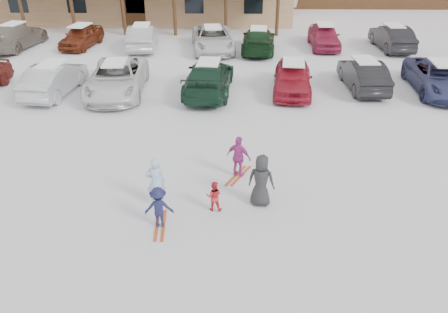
{
  "coord_description": "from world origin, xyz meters",
  "views": [
    {
      "loc": [
        0.56,
        -10.71,
        7.45
      ],
      "look_at": [
        0.3,
        1.0,
        1.0
      ],
      "focal_mm": 35.0,
      "sensor_mm": 36.0,
      "label": 1
    }
  ],
  "objects_px": {
    "parked_car_2": "(117,78)",
    "parked_car_10": "(213,39)",
    "adult_skier": "(156,182)",
    "toddler_red": "(214,196)",
    "parked_car_1": "(54,79)",
    "child_magenta": "(239,157)",
    "parked_car_13": "(392,37)",
    "parked_car_6": "(440,78)",
    "parked_car_12": "(324,36)",
    "parked_car_4": "(293,77)",
    "bystander_dark": "(261,181)",
    "parked_car_5": "(363,75)",
    "parked_car_9": "(142,37)",
    "parked_car_8": "(81,36)",
    "parked_car_7": "(15,36)",
    "parked_car_11": "(258,40)",
    "parked_car_3": "(209,77)",
    "child_navy": "(159,207)"
  },
  "relations": [
    {
      "from": "parked_car_2",
      "to": "parked_car_13",
      "type": "relative_size",
      "value": 1.2
    },
    {
      "from": "parked_car_6",
      "to": "parked_car_8",
      "type": "relative_size",
      "value": 1.27
    },
    {
      "from": "child_navy",
      "to": "parked_car_13",
      "type": "relative_size",
      "value": 0.27
    },
    {
      "from": "toddler_red",
      "to": "parked_car_5",
      "type": "distance_m",
      "value": 12.39
    },
    {
      "from": "adult_skier",
      "to": "parked_car_6",
      "type": "relative_size",
      "value": 0.3
    },
    {
      "from": "parked_car_13",
      "to": "toddler_red",
      "type": "bearing_deg",
      "value": 56.98
    },
    {
      "from": "bystander_dark",
      "to": "parked_car_12",
      "type": "relative_size",
      "value": 0.37
    },
    {
      "from": "parked_car_5",
      "to": "parked_car_1",
      "type": "bearing_deg",
      "value": 2.03
    },
    {
      "from": "toddler_red",
      "to": "parked_car_13",
      "type": "bearing_deg",
      "value": -117.85
    },
    {
      "from": "parked_car_6",
      "to": "parked_car_7",
      "type": "relative_size",
      "value": 0.97
    },
    {
      "from": "adult_skier",
      "to": "toddler_red",
      "type": "height_order",
      "value": "adult_skier"
    },
    {
      "from": "parked_car_7",
      "to": "parked_car_11",
      "type": "relative_size",
      "value": 1.08
    },
    {
      "from": "child_magenta",
      "to": "parked_car_3",
      "type": "xyz_separation_m",
      "value": [
        -1.36,
        7.72,
        0.04
      ]
    },
    {
      "from": "parked_car_1",
      "to": "parked_car_6",
      "type": "relative_size",
      "value": 0.86
    },
    {
      "from": "bystander_dark",
      "to": "parked_car_8",
      "type": "bearing_deg",
      "value": -42.57
    },
    {
      "from": "parked_car_12",
      "to": "parked_car_8",
      "type": "bearing_deg",
      "value": -177.86
    },
    {
      "from": "parked_car_6",
      "to": "parked_car_12",
      "type": "bearing_deg",
      "value": 120.72
    },
    {
      "from": "parked_car_4",
      "to": "parked_car_13",
      "type": "xyz_separation_m",
      "value": [
        7.19,
        7.98,
        0.0
      ]
    },
    {
      "from": "parked_car_2",
      "to": "parked_car_12",
      "type": "relative_size",
      "value": 1.26
    },
    {
      "from": "adult_skier",
      "to": "toddler_red",
      "type": "relative_size",
      "value": 1.63
    },
    {
      "from": "toddler_red",
      "to": "parked_car_10",
      "type": "xyz_separation_m",
      "value": [
        -0.79,
        17.14,
        0.27
      ]
    },
    {
      "from": "toddler_red",
      "to": "bystander_dark",
      "type": "distance_m",
      "value": 1.43
    },
    {
      "from": "bystander_dark",
      "to": "parked_car_5",
      "type": "relative_size",
      "value": 0.37
    },
    {
      "from": "toddler_red",
      "to": "parked_car_1",
      "type": "xyz_separation_m",
      "value": [
        -7.95,
        9.29,
        0.26
      ]
    },
    {
      "from": "toddler_red",
      "to": "parked_car_5",
      "type": "xyz_separation_m",
      "value": [
        6.84,
        10.32,
        0.25
      ]
    },
    {
      "from": "parked_car_1",
      "to": "parked_car_13",
      "type": "relative_size",
      "value": 0.98
    },
    {
      "from": "parked_car_1",
      "to": "parked_car_9",
      "type": "distance_m",
      "value": 8.62
    },
    {
      "from": "adult_skier",
      "to": "parked_car_7",
      "type": "distance_m",
      "value": 20.84
    },
    {
      "from": "parked_car_6",
      "to": "parked_car_9",
      "type": "relative_size",
      "value": 1.13
    },
    {
      "from": "parked_car_6",
      "to": "parked_car_10",
      "type": "relative_size",
      "value": 0.97
    },
    {
      "from": "parked_car_5",
      "to": "parked_car_8",
      "type": "distance_m",
      "value": 17.82
    },
    {
      "from": "parked_car_4",
      "to": "parked_car_5",
      "type": "xyz_separation_m",
      "value": [
        3.5,
        0.6,
        -0.04
      ]
    },
    {
      "from": "parked_car_4",
      "to": "parked_car_12",
      "type": "xyz_separation_m",
      "value": [
        2.98,
        8.32,
        -0.01
      ]
    },
    {
      "from": "child_navy",
      "to": "parked_car_2",
      "type": "distance_m",
      "value": 10.8
    },
    {
      "from": "parked_car_9",
      "to": "adult_skier",
      "type": "bearing_deg",
      "value": 97.02
    },
    {
      "from": "child_navy",
      "to": "parked_car_3",
      "type": "relative_size",
      "value": 0.23
    },
    {
      "from": "parked_car_10",
      "to": "parked_car_5",
      "type": "bearing_deg",
      "value": -48.88
    },
    {
      "from": "parked_car_12",
      "to": "parked_car_11",
      "type": "bearing_deg",
      "value": -165.17
    },
    {
      "from": "parked_car_2",
      "to": "parked_car_9",
      "type": "bearing_deg",
      "value": 88.14
    },
    {
      "from": "child_magenta",
      "to": "parked_car_13",
      "type": "height_order",
      "value": "parked_car_13"
    },
    {
      "from": "parked_car_4",
      "to": "parked_car_9",
      "type": "relative_size",
      "value": 0.97
    },
    {
      "from": "parked_car_10",
      "to": "parked_car_11",
      "type": "distance_m",
      "value": 2.86
    },
    {
      "from": "parked_car_11",
      "to": "parked_car_3",
      "type": "bearing_deg",
      "value": 74.2
    },
    {
      "from": "adult_skier",
      "to": "parked_car_3",
      "type": "height_order",
      "value": "adult_skier"
    },
    {
      "from": "child_navy",
      "to": "bystander_dark",
      "type": "distance_m",
      "value": 3.01
    },
    {
      "from": "parked_car_12",
      "to": "parked_car_13",
      "type": "xyz_separation_m",
      "value": [
        4.21,
        -0.34,
        0.01
      ]
    },
    {
      "from": "parked_car_1",
      "to": "parked_car_6",
      "type": "xyz_separation_m",
      "value": [
        18.33,
        0.64,
        -0.01
      ]
    },
    {
      "from": "parked_car_10",
      "to": "parked_car_11",
      "type": "relative_size",
      "value": 1.08
    },
    {
      "from": "parked_car_2",
      "to": "parked_car_10",
      "type": "height_order",
      "value": "parked_car_2"
    },
    {
      "from": "adult_skier",
      "to": "parked_car_11",
      "type": "height_order",
      "value": "adult_skier"
    }
  ]
}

